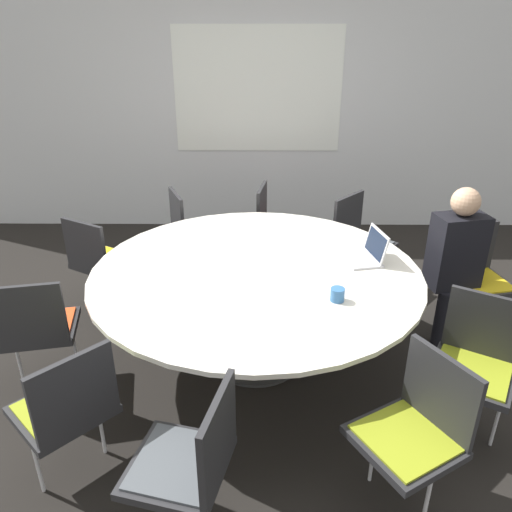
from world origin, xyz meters
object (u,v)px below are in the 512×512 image
Objects in this scene: chair_1 at (359,236)px; chair_8 at (417,425)px; chair_0 at (475,271)px; laptop at (367,253)px; chair_5 at (37,325)px; chair_9 at (476,358)px; chair_3 at (191,227)px; chair_4 at (100,257)px; chair_6 at (67,405)px; chair_7 at (191,457)px; person_0 at (457,255)px; coffee_cup at (337,295)px; chair_2 at (275,223)px.

chair_8 is (-0.13, -2.28, 0.00)m from chair_1.
laptop reaches higher than chair_0.
chair_5 is 1.00× the size of chair_9.
chair_3 is 0.92m from chair_4.
chair_3 is 2.36m from chair_6.
chair_3 is (-2.27, 0.87, 0.00)m from chair_0.
chair_4 is 1.73m from chair_6.
chair_7 is at bearing 56.24° from chair_9.
chair_8 is (1.04, 0.20, 0.00)m from chair_7.
chair_4 is (-2.17, -0.46, 0.00)m from chair_1.
chair_5 is at bearing 23.89° from chair_9.
chair_6 is at bearing -30.50° from chair_3.
chair_5 is 2.89m from person_0.
chair_8 is (1.37, -2.46, 0.00)m from chair_3.
chair_4 reaches higher than coffee_cup.
laptop reaches higher than chair_3.
chair_6 is 2.21m from chair_9.
chair_4 is 0.99m from chair_5.
chair_6 is at bearing 55.73° from chair_8.
chair_3 is at bearing -71.16° from chair_2.
chair_0 is 1.00× the size of chair_2.
chair_6 is 1.00× the size of chair_7.
chair_0 is 0.32m from person_0.
chair_8 is 1.37m from laptop.
chair_9 is at bearing 2.02° from chair_4.
coffee_cup is at bearing 23.05° from chair_0.
chair_2 is 1.71m from person_0.
chair_8 is at bearing 53.65° from person_0.
chair_4 is 1.00× the size of chair_6.
chair_0 is 1.00× the size of chair_6.
chair_7 is at bearing -127.56° from coffee_cup.
chair_0 is 0.71× the size of person_0.
laptop reaches higher than chair_7.
chair_9 is at bearing -50.75° from chair_7.
chair_0 is 1.00× the size of chair_5.
chair_4 is 1.00× the size of chair_8.
chair_7 is 1.88m from laptop.
coffee_cup is at bearing 26.80° from chair_1.
laptop is at bearing -30.22° from chair_8.
chair_4 is at bearing 149.35° from coffee_cup.
chair_5 is (-1.54, -1.75, 0.00)m from chair_2.
chair_0 is at bearing -33.32° from chair_7.
chair_9 is at bearing -18.40° from chair_5.
chair_3 is 0.71× the size of person_0.
chair_5 is 2.30m from chair_8.
chair_7 is at bearing -34.49° from chair_4.
chair_0 and chair_3 have the same top height.
chair_2 and chair_7 have the same top height.
chair_7 is 2.54× the size of laptop.
coffee_cup is (0.32, -1.81, 0.26)m from chair_2.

